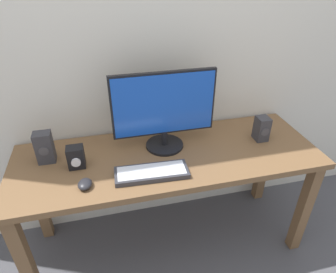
{
  "coord_description": "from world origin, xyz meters",
  "views": [
    {
      "loc": [
        -0.33,
        -1.35,
        1.73
      ],
      "look_at": [
        0.0,
        0.0,
        0.86
      ],
      "focal_mm": 31.5,
      "sensor_mm": 36.0,
      "label": 1
    }
  ],
  "objects_px": {
    "desk": "(168,168)",
    "mouse": "(85,184)",
    "audio_controller": "(76,157)",
    "keyboard_primary": "(152,173)",
    "speaker_right": "(262,129)",
    "monitor": "(164,109)",
    "speaker_left": "(45,147)"
  },
  "relations": [
    {
      "from": "desk",
      "to": "mouse",
      "type": "distance_m",
      "value": 0.51
    },
    {
      "from": "desk",
      "to": "audio_controller",
      "type": "bearing_deg",
      "value": 179.55
    },
    {
      "from": "desk",
      "to": "keyboard_primary",
      "type": "height_order",
      "value": "keyboard_primary"
    },
    {
      "from": "mouse",
      "to": "speaker_right",
      "type": "xyz_separation_m",
      "value": [
        1.06,
        0.2,
        0.06
      ]
    },
    {
      "from": "mouse",
      "to": "speaker_left",
      "type": "height_order",
      "value": "speaker_left"
    },
    {
      "from": "desk",
      "to": "speaker_left",
      "type": "distance_m",
      "value": 0.7
    },
    {
      "from": "desk",
      "to": "audio_controller",
      "type": "xyz_separation_m",
      "value": [
        -0.5,
        0.0,
        0.16
      ]
    },
    {
      "from": "keyboard_primary",
      "to": "speaker_right",
      "type": "xyz_separation_m",
      "value": [
        0.72,
        0.18,
        0.06
      ]
    },
    {
      "from": "mouse",
      "to": "audio_controller",
      "type": "xyz_separation_m",
      "value": [
        -0.04,
        0.18,
        0.04
      ]
    },
    {
      "from": "monitor",
      "to": "keyboard_primary",
      "type": "relative_size",
      "value": 1.51
    },
    {
      "from": "monitor",
      "to": "speaker_right",
      "type": "relative_size",
      "value": 3.9
    },
    {
      "from": "mouse",
      "to": "speaker_right",
      "type": "distance_m",
      "value": 1.08
    },
    {
      "from": "monitor",
      "to": "mouse",
      "type": "bearing_deg",
      "value": -149.81
    },
    {
      "from": "mouse",
      "to": "keyboard_primary",
      "type": "bearing_deg",
      "value": 12.49
    },
    {
      "from": "desk",
      "to": "audio_controller",
      "type": "height_order",
      "value": "audio_controller"
    },
    {
      "from": "monitor",
      "to": "speaker_right",
      "type": "height_order",
      "value": "monitor"
    },
    {
      "from": "keyboard_primary",
      "to": "audio_controller",
      "type": "relative_size",
      "value": 3.15
    },
    {
      "from": "desk",
      "to": "monitor",
      "type": "xyz_separation_m",
      "value": [
        0.0,
        0.09,
        0.35
      ]
    },
    {
      "from": "mouse",
      "to": "monitor",
      "type": "bearing_deg",
      "value": 39.99
    },
    {
      "from": "desk",
      "to": "keyboard_primary",
      "type": "bearing_deg",
      "value": -128.48
    },
    {
      "from": "mouse",
      "to": "desk",
      "type": "bearing_deg",
      "value": 30.5
    },
    {
      "from": "speaker_right",
      "to": "audio_controller",
      "type": "relative_size",
      "value": 1.22
    },
    {
      "from": "monitor",
      "to": "speaker_left",
      "type": "relative_size",
      "value": 3.27
    },
    {
      "from": "desk",
      "to": "speaker_left",
      "type": "xyz_separation_m",
      "value": [
        -0.67,
        0.1,
        0.19
      ]
    },
    {
      "from": "keyboard_primary",
      "to": "mouse",
      "type": "relative_size",
      "value": 4.49
    },
    {
      "from": "audio_controller",
      "to": "monitor",
      "type": "bearing_deg",
      "value": 10.22
    },
    {
      "from": "monitor",
      "to": "keyboard_primary",
      "type": "distance_m",
      "value": 0.36
    },
    {
      "from": "speaker_right",
      "to": "audio_controller",
      "type": "height_order",
      "value": "speaker_right"
    },
    {
      "from": "desk",
      "to": "speaker_right",
      "type": "distance_m",
      "value": 0.62
    },
    {
      "from": "audio_controller",
      "to": "speaker_right",
      "type": "bearing_deg",
      "value": 0.95
    },
    {
      "from": "desk",
      "to": "keyboard_primary",
      "type": "xyz_separation_m",
      "value": [
        -0.13,
        -0.16,
        0.12
      ]
    },
    {
      "from": "keyboard_primary",
      "to": "speaker_left",
      "type": "xyz_separation_m",
      "value": [
        -0.54,
        0.26,
        0.08
      ]
    }
  ]
}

